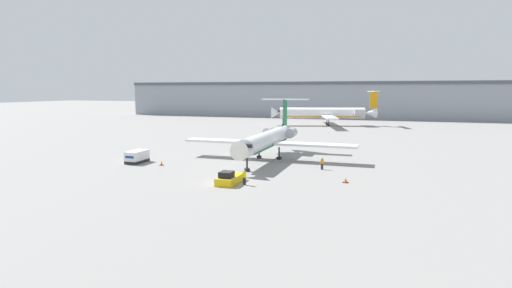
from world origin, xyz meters
name	(u,v)px	position (x,y,z in m)	size (l,w,h in m)	color
ground_plane	(228,183)	(0.00, 0.00, 0.00)	(600.00, 600.00, 0.00)	gray
terminal_building	(339,100)	(0.00, 120.00, 7.17)	(180.00, 16.80, 14.29)	#8C939E
airplane_main	(268,139)	(0.08, 17.16, 3.29)	(28.04, 25.20, 9.43)	white
pushback_tug	(229,178)	(0.31, -0.19, 0.57)	(2.09, 4.63, 1.60)	yellow
luggage_cart	(137,157)	(-18.18, 8.14, 0.92)	(2.04, 3.82, 1.84)	#232326
worker_near_tug	(244,177)	(2.28, -0.41, 0.95)	(0.40, 0.25, 1.81)	#232838
worker_by_wing	(322,163)	(9.58, 11.56, 0.89)	(0.40, 0.24, 1.70)	#232838
traffic_cone_left	(161,163)	(-13.48, 7.34, 0.31)	(0.56, 0.56, 0.65)	black
traffic_cone_right	(346,180)	(13.48, 4.41, 0.28)	(0.67, 0.67, 0.59)	black
airplane_parked_far_left	(325,113)	(0.00, 81.19, 3.94)	(32.77, 30.79, 10.71)	white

